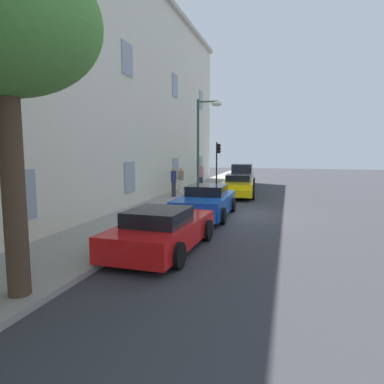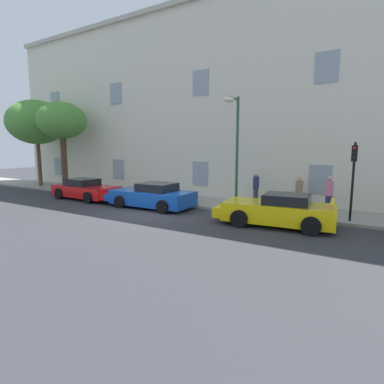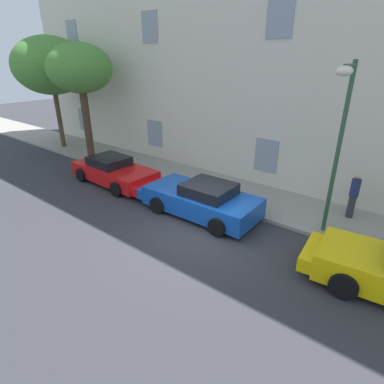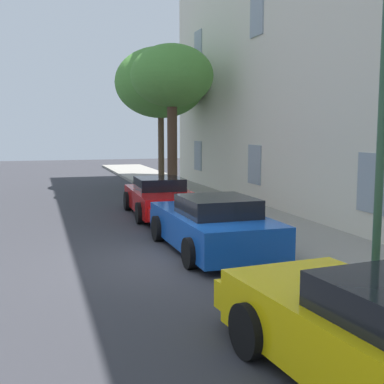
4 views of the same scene
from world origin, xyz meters
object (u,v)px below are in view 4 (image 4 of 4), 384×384
Objects in this scene: sportscar_yellow_flank at (210,225)px; street_lamp at (362,63)px; sportscar_red_lead at (162,199)px; tree_midblock at (161,83)px; sportscar_white_middle at (374,335)px; tree_near_kerb at (172,77)px.

sportscar_yellow_flank is 5.68m from street_lamp.
tree_midblock is at bearing 166.56° from sportscar_red_lead.
street_lamp reaches higher than sportscar_yellow_flank.
sportscar_white_middle is at bearing -2.26° from sportscar_red_lead.
tree_near_kerb reaches higher than sportscar_yellow_flank.
tree_near_kerb is at bearing 178.04° from street_lamp.
street_lamp reaches higher than sportscar_white_middle.
tree_near_kerb reaches higher than sportscar_red_lead.
sportscar_red_lead is 11.96m from sportscar_white_middle.
sportscar_red_lead is 1.00× the size of sportscar_yellow_flank.
sportscar_white_middle reaches higher than sportscar_yellow_flank.
tree_midblock is (-12.91, 1.91, 4.61)m from sportscar_yellow_flank.
sportscar_red_lead is 4.99m from sportscar_yellow_flank.
tree_midblock is (-19.87, 2.37, 4.59)m from sportscar_white_middle.
sportscar_white_middle is (6.96, -0.45, 0.02)m from sportscar_yellow_flank.
sportscar_white_middle is 4.45m from street_lamp.
tree_midblock is at bearing 173.61° from tree_near_kerb.
sportscar_white_middle is 20.53m from tree_midblock.
sportscar_yellow_flank reaches higher than sportscar_red_lead.
sportscar_white_middle is at bearing -6.88° from tree_near_kerb.
tree_midblock reaches higher than tree_near_kerb.
sportscar_white_middle is 0.89× the size of street_lamp.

